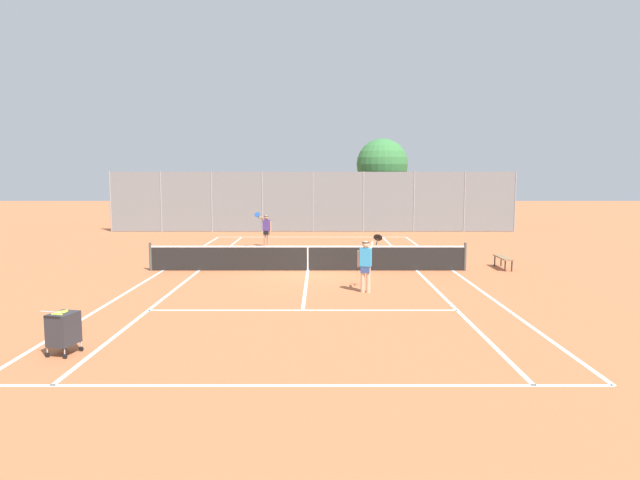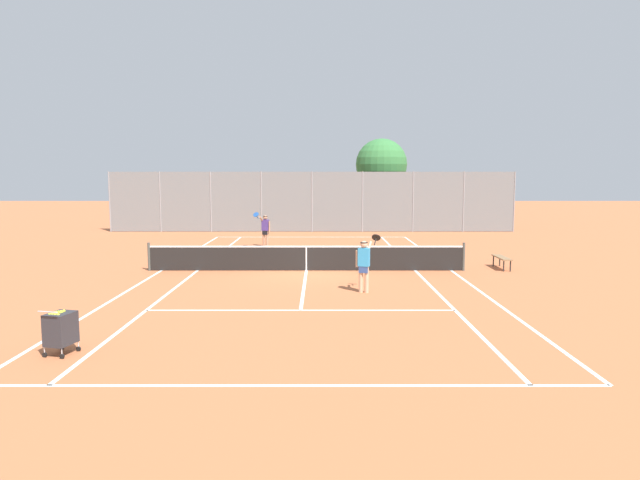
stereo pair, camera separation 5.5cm
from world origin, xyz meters
name	(u,v)px [view 2 (the right image)]	position (x,y,z in m)	size (l,w,h in m)	color
ground_plane	(305,271)	(0.00, 0.00, 0.00)	(120.00, 120.00, 0.00)	#BC663D
court_line_markings	(305,271)	(0.00, 0.00, 0.00)	(11.10, 23.90, 0.01)	white
tennis_net	(305,257)	(0.00, 0.00, 0.51)	(12.00, 0.10, 1.07)	#474C47
ball_cart	(59,328)	(-4.69, -10.17, 0.53)	(0.61, 0.72, 0.96)	#2D2D33
player_near_side	(363,263)	(1.87, -4.04, 0.93)	(0.82, 0.70, 1.77)	#D8A884
player_far_left	(264,229)	(-2.25, 7.30, 0.93)	(0.83, 0.69, 1.77)	tan
loose_tennis_ball_0	(375,262)	(2.83, 2.03, 0.03)	(0.07, 0.07, 0.07)	#D1DB33
loose_tennis_ball_1	(57,342)	(-5.11, -9.42, 0.03)	(0.07, 0.07, 0.07)	#D1DB33
loose_tennis_ball_2	(347,246)	(1.94, 7.23, 0.03)	(0.07, 0.07, 0.07)	#D1DB33
courtside_bench	(501,258)	(7.54, 0.46, 0.41)	(0.36, 1.50, 0.47)	olive
back_fence	(311,202)	(0.00, 15.10, 1.92)	(25.95, 0.08, 3.85)	gray
tree_behind_left	(381,166)	(4.87, 19.04, 4.26)	(3.60, 3.60, 6.17)	brown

